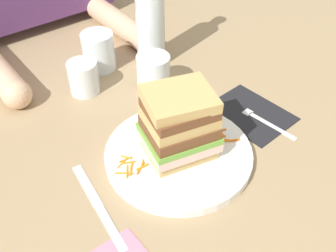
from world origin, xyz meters
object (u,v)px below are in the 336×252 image
at_px(juice_glass, 153,76).
at_px(water_bottle, 150,11).
at_px(napkin_dark, 250,113).
at_px(knife, 99,207).
at_px(sandwich, 179,125).
at_px(fork, 259,117).
at_px(main_plate, 178,155).
at_px(empty_tumbler_1, 83,77).
at_px(empty_tumbler_0, 98,51).

xyz_separation_m(juice_glass, water_bottle, (0.06, 0.10, 0.09)).
distance_m(napkin_dark, knife, 0.37).
relative_size(juice_glass, water_bottle, 0.30).
relative_size(sandwich, knife, 0.71).
xyz_separation_m(napkin_dark, fork, (0.00, -0.02, 0.00)).
distance_m(main_plate, empty_tumbler_1, 0.29).
distance_m(juice_glass, empty_tumbler_1, 0.15).
height_order(fork, empty_tumbler_0, empty_tumbler_0).
relative_size(main_plate, fork, 1.61).
height_order(juice_glass, water_bottle, water_bottle).
distance_m(knife, juice_glass, 0.33).
relative_size(main_plate, sandwich, 1.90).
height_order(sandwich, fork, sandwich).
bearing_deg(water_bottle, main_plate, -117.45).
height_order(main_plate, sandwich, sandwich).
distance_m(fork, knife, 0.37).
xyz_separation_m(knife, empty_tumbler_1, (0.14, 0.30, 0.03)).
relative_size(main_plate, knife, 1.34).
bearing_deg(empty_tumbler_0, sandwich, -96.81).
height_order(main_plate, napkin_dark, main_plate).
distance_m(water_bottle, empty_tumbler_0, 0.15).
distance_m(napkin_dark, juice_glass, 0.22).
relative_size(sandwich, empty_tumbler_1, 1.96).
height_order(main_plate, juice_glass, juice_glass).
bearing_deg(sandwich, napkin_dark, 2.20).
bearing_deg(empty_tumbler_1, sandwich, -83.50).
bearing_deg(empty_tumbler_0, knife, -120.86).
bearing_deg(knife, water_bottle, 42.97).
bearing_deg(fork, main_plate, 175.89).
relative_size(water_bottle, empty_tumbler_1, 4.10).
bearing_deg(main_plate, knife, -176.70).
xyz_separation_m(main_plate, empty_tumbler_0, (0.04, 0.35, 0.04)).
xyz_separation_m(napkin_dark, juice_glass, (-0.11, 0.19, 0.04)).
bearing_deg(main_plate, empty_tumbler_0, 83.19).
xyz_separation_m(empty_tumbler_0, empty_tumbler_1, (-0.07, -0.06, -0.01)).
height_order(fork, water_bottle, water_bottle).
xyz_separation_m(sandwich, fork, (0.20, -0.01, -0.08)).
distance_m(sandwich, juice_glass, 0.22).
xyz_separation_m(main_plate, water_bottle, (0.15, 0.29, 0.12)).
bearing_deg(fork, sandwich, 175.83).
bearing_deg(sandwich, fork, -4.17).
relative_size(napkin_dark, fork, 0.97).
height_order(sandwich, water_bottle, water_bottle).
bearing_deg(knife, main_plate, 3.30).
distance_m(main_plate, napkin_dark, 0.20).
bearing_deg(main_plate, empty_tumbler_1, 96.50).
distance_m(main_plate, fork, 0.20).
distance_m(fork, empty_tumbler_1, 0.38).
xyz_separation_m(sandwich, juice_glass, (0.09, 0.19, -0.04)).
bearing_deg(water_bottle, napkin_dark, -80.74).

